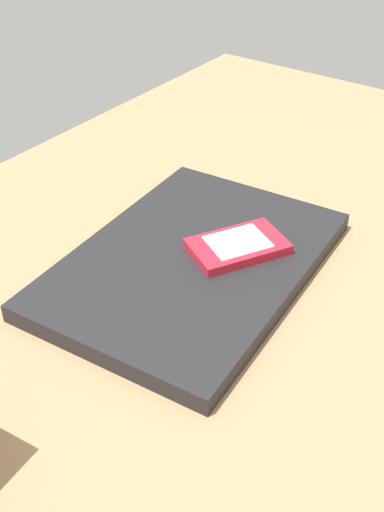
# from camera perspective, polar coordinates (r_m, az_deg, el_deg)

# --- Properties ---
(desk_surface) EXTENTS (1.20, 0.80, 0.03)m
(desk_surface) POSITION_cam_1_polar(r_m,az_deg,el_deg) (0.71, 3.44, -2.25)
(desk_surface) COLOR #9E7751
(desk_surface) RESTS_ON ground
(laptop_closed) EXTENTS (0.35, 0.26, 0.02)m
(laptop_closed) POSITION_cam_1_polar(r_m,az_deg,el_deg) (0.70, -0.00, -0.66)
(laptop_closed) COLOR black
(laptop_closed) RESTS_ON desk_surface
(cell_phone_on_laptop) EXTENTS (0.12, 0.10, 0.01)m
(cell_phone_on_laptop) POSITION_cam_1_polar(r_m,az_deg,el_deg) (0.70, 3.99, 0.91)
(cell_phone_on_laptop) COLOR red
(cell_phone_on_laptop) RESTS_ON laptop_closed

